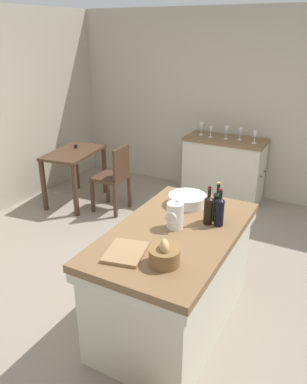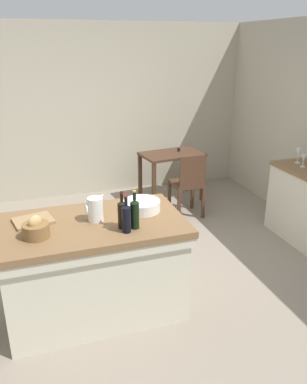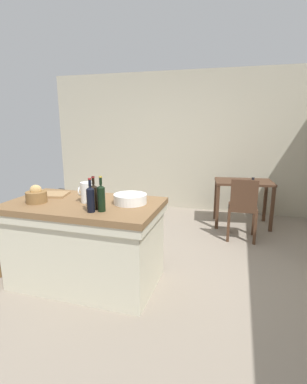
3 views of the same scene
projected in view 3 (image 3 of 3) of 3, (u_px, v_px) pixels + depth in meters
ground_plane at (139, 267)px, 3.41m from camera, size 6.76×6.76×0.00m
wall_back at (183, 142)px, 5.53m from camera, size 5.32×0.12×2.60m
island_table at (86, 240)px, 3.00m from camera, size 1.55×0.89×0.88m
writing_desk at (243, 188)px, 4.67m from camera, size 0.97×0.67×0.80m
wooden_chair at (243, 207)px, 4.08m from camera, size 0.41×0.41×0.91m
pitcher at (87, 192)px, 2.89m from camera, size 0.17×0.13×0.25m
wash_bowl at (130, 199)px, 2.86m from camera, size 0.33×0.33×0.09m
bread_basket at (36, 196)px, 2.89m from camera, size 0.21×0.21×0.18m
cutting_board at (53, 194)px, 3.17m from camera, size 0.36×0.31×0.02m
wine_bottle_dark at (101, 197)px, 2.58m from camera, size 0.07×0.07×0.32m
wine_bottle_amber at (94, 196)px, 2.65m from camera, size 0.07×0.07×0.31m
wine_bottle_green at (91, 199)px, 2.56m from camera, size 0.07×0.07×0.31m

